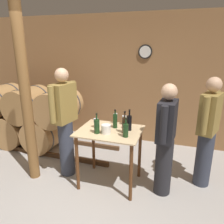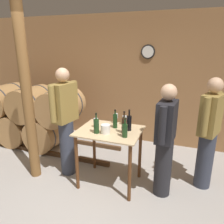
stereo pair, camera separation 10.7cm
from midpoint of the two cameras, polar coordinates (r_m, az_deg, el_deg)
name	(u,v)px [view 2 (the right image)]	position (r m, az deg, el deg)	size (l,w,h in m)	color
ground_plane	(78,213)	(3.14, -7.86, -24.68)	(14.00, 14.00, 0.00)	#9E9993
back_wall	(132,80)	(4.74, 5.81, 8.27)	(8.40, 0.08, 2.70)	#996B42
barrel_rack	(26,116)	(4.99, -20.90, -1.02)	(4.40, 0.82, 1.27)	#4C331E
tasting_table	(110,142)	(3.28, 0.34, -7.75)	(0.92, 0.73, 0.89)	#D1B284
wooden_post	(27,96)	(3.49, -20.49, 3.95)	(0.16, 0.16, 2.70)	brown
wine_bottle_far_left	(96,126)	(3.07, -3.12, -3.60)	(0.08, 0.08, 0.30)	#193819
wine_bottle_left	(115,121)	(3.26, 1.76, -2.26)	(0.07, 0.07, 0.28)	#193819
wine_bottle_center	(124,125)	(3.06, 4.16, -3.39)	(0.07, 0.07, 0.33)	black
wine_bottle_right	(129,123)	(3.17, 5.44, -2.79)	(0.07, 0.07, 0.32)	black
wine_bottle_far_right	(125,130)	(2.95, 4.41, -4.73)	(0.07, 0.07, 0.27)	#193819
wine_glass_near_left	(96,121)	(3.29, -3.30, -2.33)	(0.07, 0.07, 0.14)	silver
wine_glass_near_center	(116,116)	(3.43, 1.93, -1.15)	(0.06, 0.06, 0.16)	silver
wine_glass_near_right	(125,118)	(3.39, 4.20, -1.67)	(0.07, 0.07, 0.15)	silver
ice_bucket	(105,129)	(3.07, -0.71, -4.49)	(0.13, 0.13, 0.13)	white
person_host	(209,132)	(3.45, 24.74, -4.84)	(0.34, 0.56, 1.67)	#333847
person_visitor_with_scarf	(165,140)	(3.08, 14.68, -6.99)	(0.25, 0.59, 1.62)	#232328
person_visitor_bearded	(65,120)	(3.52, -11.21, -2.20)	(0.29, 0.58, 1.76)	#333847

